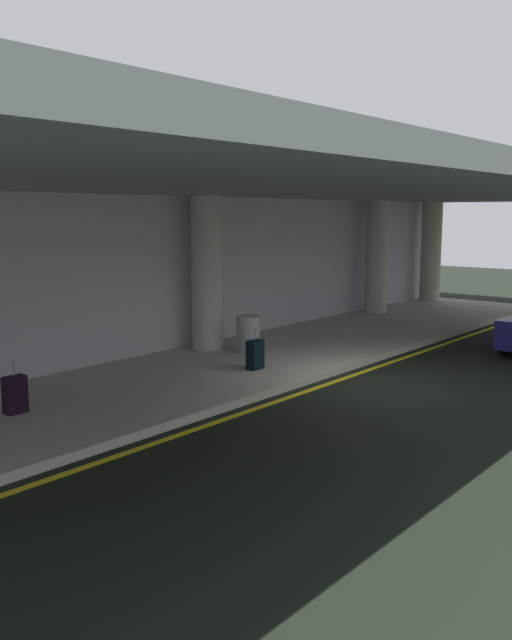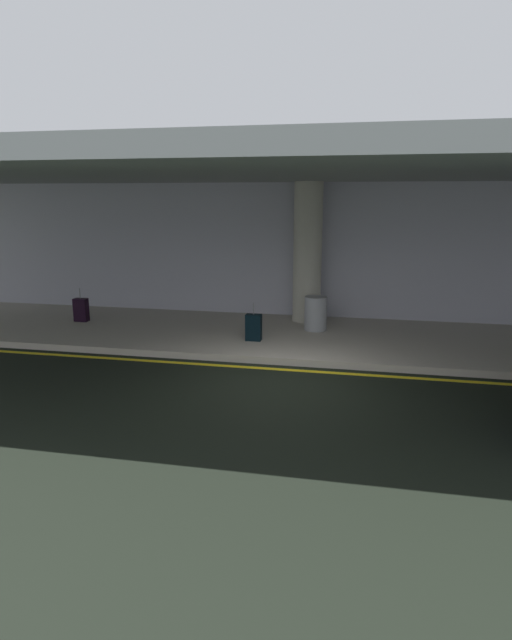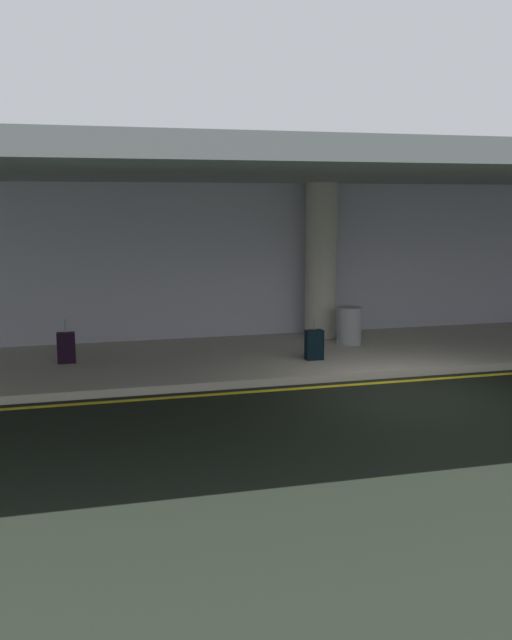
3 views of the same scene
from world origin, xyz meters
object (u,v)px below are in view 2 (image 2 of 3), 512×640
support_column_far_left (308,253)px  trash_bin_steel (316,313)px  suitcase_upright_primary (81,310)px  suitcase_upright_secondary (254,327)px

support_column_far_left → trash_bin_steel: 1.75m
suitcase_upright_primary → support_column_far_left: bearing=8.8°
suitcase_upright_secondary → trash_bin_steel: suitcase_upright_secondary is taller
suitcase_upright_primary → trash_bin_steel: size_ratio=1.06×
suitcase_upright_primary → suitcase_upright_secondary: 5.04m
suitcase_upright_secondary → trash_bin_steel: (1.31, 1.31, 0.11)m
trash_bin_steel → suitcase_upright_secondary: bearing=-134.9°
support_column_far_left → suitcase_upright_secondary: support_column_far_left is taller
suitcase_upright_secondary → trash_bin_steel: size_ratio=1.06×
suitcase_upright_primary → suitcase_upright_secondary: (4.94, -0.99, 0.00)m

